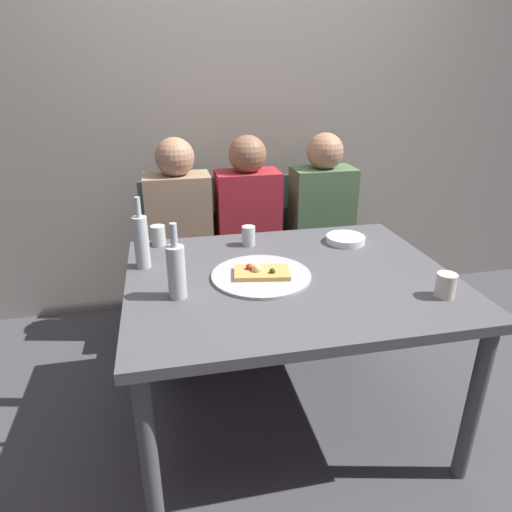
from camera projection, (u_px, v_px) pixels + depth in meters
ground_plane at (286, 415)px, 2.12m from camera, size 8.00×8.00×0.00m
back_wall at (236, 104)px, 2.75m from camera, size 6.00×0.10×2.60m
dining_table at (290, 292)px, 1.87m from camera, size 1.31×1.04×0.73m
pizza_tray at (261, 276)px, 1.81m from camera, size 0.40×0.40×0.01m
pizza_slice_last at (261, 272)px, 1.80m from camera, size 0.24×0.16×0.05m
wine_bottle at (176, 270)px, 1.62m from camera, size 0.07×0.07×0.29m
beer_bottle at (141, 241)px, 1.86m from camera, size 0.06×0.06×0.30m
tumbler_near at (158, 235)px, 2.12m from camera, size 0.07×0.07×0.09m
tumbler_far at (249, 236)px, 2.12m from camera, size 0.06×0.06×0.09m
wine_glass at (446, 285)px, 1.65m from camera, size 0.07×0.07×0.09m
plate_stack at (346, 239)px, 2.16m from camera, size 0.18×0.18×0.03m
chair_left at (181, 249)px, 2.67m from camera, size 0.44×0.44×0.90m
chair_middle at (246, 244)px, 2.75m from camera, size 0.44×0.44×0.90m
chair_right at (316, 238)px, 2.83m from camera, size 0.44×0.44×0.90m
guest_in_sweater at (181, 237)px, 2.48m from camera, size 0.36×0.56×1.17m
guest_in_beanie at (251, 232)px, 2.56m from camera, size 0.36×0.56×1.17m
guest_by_wall at (326, 227)px, 2.65m from camera, size 0.36×0.56×1.17m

